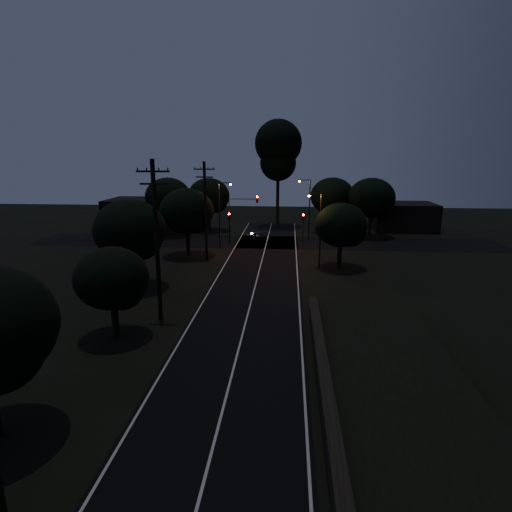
{
  "coord_description": "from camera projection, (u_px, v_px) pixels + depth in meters",
  "views": [
    {
      "loc": [
        2.85,
        -12.5,
        11.4
      ],
      "look_at": [
        0.0,
        24.0,
        2.5
      ],
      "focal_mm": 30.0,
      "sensor_mm": 36.0,
      "label": 1
    }
  ],
  "objects": [
    {
      "name": "signal_mast",
      "position": [
        243.0,
        211.0,
        52.96
      ],
      "size": [
        3.7,
        0.35,
        6.25
      ],
      "color": "black",
      "rests_on": "ground"
    },
    {
      "name": "building_right",
      "position": [
        403.0,
        216.0,
        64.38
      ],
      "size": [
        9.0,
        7.0,
        4.0
      ],
      "primitive_type": "cube",
      "color": "black",
      "rests_on": "ground"
    },
    {
      "name": "signal_right",
      "position": [
        303.0,
        224.0,
        52.74
      ],
      "size": [
        0.28,
        0.35,
        4.1
      ],
      "color": "black",
      "rests_on": "ground"
    },
    {
      "name": "streetlight_b",
      "position": [
        308.0,
        205.0,
        56.15
      ],
      "size": [
        1.66,
        0.26,
        8.0
      ],
      "color": "black",
      "rests_on": "ground"
    },
    {
      "name": "car",
      "position": [
        258.0,
        236.0,
        56.5
      ],
      "size": [
        2.26,
        3.95,
        1.27
      ],
      "primitive_type": "imported",
      "rotation": [
        0.0,
        0.0,
        3.36
      ],
      "color": "black",
      "rests_on": "ground"
    },
    {
      "name": "retaining_wall",
      "position": [
        407.0,
        428.0,
        17.2
      ],
      "size": [
        6.93,
        26.0,
        1.6
      ],
      "color": "black",
      "rests_on": "ground"
    },
    {
      "name": "streetlight_c",
      "position": [
        319.0,
        225.0,
        42.61
      ],
      "size": [
        1.46,
        0.26,
        7.5
      ],
      "color": "black",
      "rests_on": "ground"
    },
    {
      "name": "streetlight_a",
      "position": [
        221.0,
        210.0,
        51.14
      ],
      "size": [
        1.66,
        0.26,
        8.0
      ],
      "color": "black",
      "rests_on": "ground"
    },
    {
      "name": "utility_pole_mid",
      "position": [
        156.0,
        239.0,
        28.65
      ],
      "size": [
        2.2,
        0.3,
        11.0
      ],
      "color": "black",
      "rests_on": "ground"
    },
    {
      "name": "signal_left",
      "position": [
        229.0,
        223.0,
        53.44
      ],
      "size": [
        0.28,
        0.35,
        4.1
      ],
      "color": "black",
      "rests_on": "ground"
    },
    {
      "name": "road_surface",
      "position": [
        261.0,
        263.0,
        45.17
      ],
      "size": [
        60.0,
        70.0,
        0.03
      ],
      "color": "black",
      "rests_on": "ground"
    },
    {
      "name": "tree_far_w",
      "position": [
        169.0,
        198.0,
        59.27
      ],
      "size": [
        6.3,
        6.3,
        8.04
      ],
      "color": "black",
      "rests_on": "ground"
    },
    {
      "name": "tree_left_c",
      "position": [
        132.0,
        232.0,
        35.83
      ],
      "size": [
        6.03,
        6.03,
        7.62
      ],
      "color": "black",
      "rests_on": "ground"
    },
    {
      "name": "utility_pole_far",
      "position": [
        205.0,
        210.0,
        45.18
      ],
      "size": [
        2.2,
        0.3,
        10.5
      ],
      "color": "black",
      "rests_on": "ground"
    },
    {
      "name": "tall_pine",
      "position": [
        278.0,
        150.0,
        65.44
      ],
      "size": [
        7.19,
        7.19,
        16.35
      ],
      "color": "black",
      "rests_on": "ground"
    },
    {
      "name": "tree_right_a",
      "position": [
        343.0,
        226.0,
        42.36
      ],
      "size": [
        5.17,
        5.17,
        6.57
      ],
      "color": "black",
      "rests_on": "ground"
    },
    {
      "name": "building_left",
      "position": [
        142.0,
        213.0,
        66.39
      ],
      "size": [
        10.0,
        8.0,
        4.4
      ],
      "primitive_type": "cube",
      "color": "black",
      "rests_on": "ground"
    },
    {
      "name": "tree_far_nw",
      "position": [
        210.0,
        197.0,
        62.81
      ],
      "size": [
        6.13,
        6.13,
        7.76
      ],
      "color": "black",
      "rests_on": "ground"
    },
    {
      "name": "tree_left_d",
      "position": [
        188.0,
        212.0,
        47.31
      ],
      "size": [
        5.98,
        5.98,
        7.58
      ],
      "color": "black",
      "rests_on": "ground"
    },
    {
      "name": "tree_far_ne",
      "position": [
        334.0,
        197.0,
        61.43
      ],
      "size": [
        6.26,
        6.26,
        7.92
      ],
      "color": "black",
      "rests_on": "ground"
    },
    {
      "name": "ground",
      "position": [
        203.0,
        486.0,
        15.02
      ],
      "size": [
        160.0,
        160.0,
        0.0
      ],
      "primitive_type": "plane",
      "color": "black"
    },
    {
      "name": "tree_left_b",
      "position": [
        114.0,
        280.0,
        26.26
      ],
      "size": [
        4.56,
        4.56,
        5.8
      ],
      "color": "black",
      "rests_on": "ground"
    },
    {
      "name": "tree_far_e",
      "position": [
        373.0,
        199.0,
        58.12
      ],
      "size": [
        6.35,
        6.35,
        8.06
      ],
      "color": "black",
      "rests_on": "ground"
    }
  ]
}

